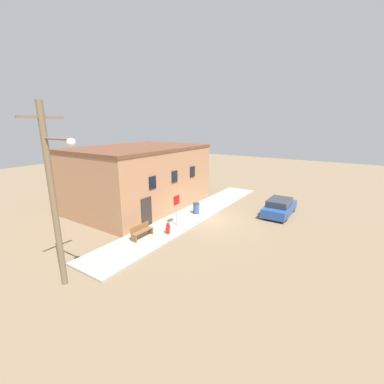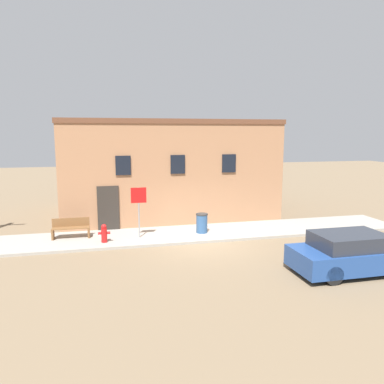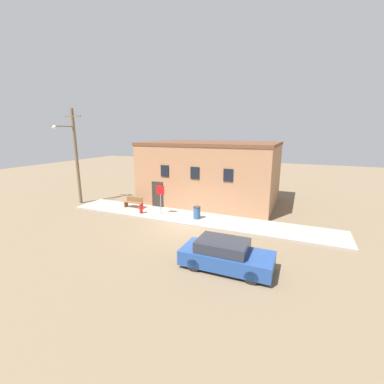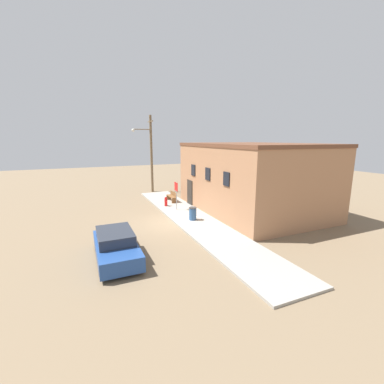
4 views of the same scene
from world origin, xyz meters
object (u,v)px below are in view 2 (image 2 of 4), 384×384
Objects in this scene: stop_sign at (139,203)px; bench at (71,228)px; parked_car at (353,253)px; trash_bin at (202,223)px; fire_hydrant at (104,233)px.

stop_sign is 3.18m from bench.
trash_bin is at bearing 123.60° from parked_car.
stop_sign is (1.50, 0.38, 1.16)m from fire_hydrant.
parked_car is at bearing -32.14° from fire_hydrant.
parked_car is (6.60, -5.47, -1.01)m from stop_sign.
bench is at bearing 143.71° from fire_hydrant.
trash_bin is (4.36, 0.54, 0.06)m from fire_hydrant.
parked_car reaches higher than bench.
trash_bin is (5.77, -0.49, 0.02)m from bench.
fire_hydrant is 1.93m from stop_sign.
fire_hydrant is 9.57m from parked_car.
bench is (-1.40, 1.03, 0.04)m from fire_hydrant.
trash_bin is at bearing -4.89° from bench.
trash_bin is 0.21× the size of parked_car.
stop_sign is at bearing 140.33° from parked_car.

